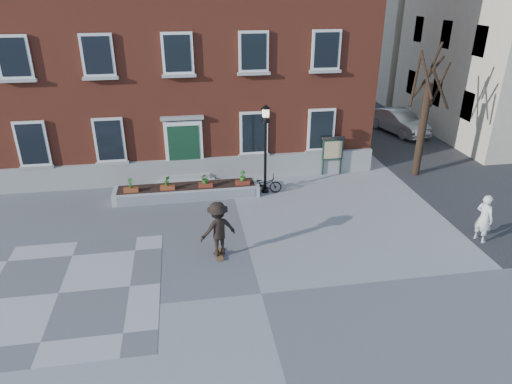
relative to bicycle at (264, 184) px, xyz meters
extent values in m
plane|color=gray|center=(-1.35, -7.11, -0.41)|extent=(100.00, 100.00, 0.00)
cube|color=#5B5B5D|center=(-7.35, -6.11, -0.41)|extent=(6.00, 6.00, 0.01)
imported|color=black|center=(0.00, 0.00, 0.00)|extent=(1.64, 0.78, 0.83)
imported|color=silver|center=(9.73, 7.35, 0.30)|extent=(2.57, 4.55, 1.42)
imported|color=silver|center=(6.96, -5.32, 0.49)|extent=(0.61, 0.76, 1.80)
cube|color=brown|center=(-3.35, 6.89, 5.59)|extent=(18.00, 10.00, 12.00)
cube|color=#989893|center=(-3.35, 1.77, 0.14)|extent=(18.00, 0.24, 1.10)
cube|color=#A3A39E|center=(-3.35, 1.64, -0.31)|extent=(2.60, 0.80, 0.20)
cube|color=#A5A4A0|center=(-3.35, 1.79, -0.11)|extent=(2.20, 0.50, 0.20)
cube|color=white|center=(-3.35, 1.81, 1.24)|extent=(1.70, 0.12, 2.50)
cube|color=#143922|center=(-3.35, 1.76, 1.14)|extent=(1.40, 0.06, 2.30)
cube|color=#9A9A95|center=(-3.35, 1.77, 2.64)|extent=(1.90, 0.25, 0.15)
cube|color=silver|center=(-9.75, 1.79, 1.79)|extent=(1.30, 0.10, 2.00)
cube|color=black|center=(-9.75, 1.74, 1.79)|extent=(1.08, 0.04, 1.78)
cube|color=gray|center=(-9.75, 1.73, 0.73)|extent=(1.44, 0.20, 0.12)
cube|color=silver|center=(-9.75, 1.79, 5.39)|extent=(1.30, 0.10, 1.70)
cube|color=black|center=(-9.75, 1.74, 5.39)|extent=(1.08, 0.04, 1.48)
cube|color=#A5A6A0|center=(-9.75, 1.73, 4.48)|extent=(1.44, 0.20, 0.12)
cube|color=silver|center=(-6.55, 1.79, 1.79)|extent=(1.30, 0.10, 2.00)
cube|color=black|center=(-6.55, 1.74, 1.79)|extent=(1.08, 0.04, 1.78)
cube|color=#A1A29C|center=(-6.55, 1.73, 0.73)|extent=(1.44, 0.20, 0.12)
cube|color=silver|center=(-6.55, 1.79, 5.39)|extent=(1.30, 0.10, 1.70)
cube|color=black|center=(-6.55, 1.74, 5.39)|extent=(1.08, 0.04, 1.48)
cube|color=#A8A8A3|center=(-6.55, 1.73, 4.48)|extent=(1.44, 0.20, 0.12)
cube|color=white|center=(-3.35, 1.79, 5.39)|extent=(1.30, 0.10, 1.70)
cube|color=black|center=(-3.35, 1.74, 5.39)|extent=(1.08, 0.04, 1.48)
cube|color=#A9AAA5|center=(-3.35, 1.73, 4.48)|extent=(1.44, 0.20, 0.12)
cube|color=white|center=(-0.15, 1.79, 1.79)|extent=(1.30, 0.10, 2.00)
cube|color=black|center=(-0.15, 1.74, 1.79)|extent=(1.08, 0.04, 1.78)
cube|color=#979893|center=(-0.15, 1.73, 0.73)|extent=(1.44, 0.20, 0.12)
cube|color=white|center=(-0.15, 1.79, 5.39)|extent=(1.30, 0.10, 1.70)
cube|color=black|center=(-0.15, 1.74, 5.39)|extent=(1.08, 0.04, 1.48)
cube|color=#A6A6A1|center=(-0.15, 1.73, 4.48)|extent=(1.44, 0.20, 0.12)
cube|color=white|center=(3.05, 1.79, 1.79)|extent=(1.30, 0.10, 2.00)
cube|color=black|center=(3.05, 1.74, 1.79)|extent=(1.08, 0.04, 1.78)
cube|color=gray|center=(3.05, 1.73, 0.73)|extent=(1.44, 0.20, 0.12)
cube|color=silver|center=(3.05, 1.79, 5.39)|extent=(1.30, 0.10, 1.70)
cube|color=black|center=(3.05, 1.74, 5.39)|extent=(1.08, 0.04, 1.48)
cube|color=#A7A7A2|center=(3.05, 1.73, 4.48)|extent=(1.44, 0.20, 0.12)
cube|color=#B8B8B3|center=(-3.35, 0.09, -0.16)|extent=(6.20, 1.10, 0.50)
cube|color=#BCBCBC|center=(-3.35, -0.47, -0.16)|extent=(5.80, 0.02, 0.40)
cube|color=black|center=(-3.35, 0.09, 0.09)|extent=(5.80, 0.90, 0.06)
cube|color=brown|center=(-5.65, -0.16, 0.19)|extent=(0.60, 0.25, 0.20)
imported|color=#2B691F|center=(-5.65, -0.16, 0.51)|extent=(0.24, 0.24, 0.45)
cube|color=#953F20|center=(-4.15, -0.16, 0.19)|extent=(0.60, 0.25, 0.20)
imported|color=#336D20|center=(-4.15, -0.16, 0.51)|extent=(0.25, 0.25, 0.45)
cube|color=maroon|center=(-2.55, -0.16, 0.19)|extent=(0.60, 0.25, 0.20)
imported|color=#285F1C|center=(-2.55, -0.16, 0.51)|extent=(0.40, 0.40, 0.45)
cube|color=maroon|center=(-0.95, -0.16, 0.19)|extent=(0.60, 0.25, 0.20)
imported|color=#2E6F21|center=(-0.95, -0.16, 0.51)|extent=(0.25, 0.25, 0.45)
cylinder|color=#312116|center=(7.65, 0.89, 1.79)|extent=(0.36, 0.36, 4.40)
cylinder|color=#2E2014|center=(8.15, 0.89, 3.87)|extent=(0.12, 1.12, 2.23)
cylinder|color=black|center=(7.82, 1.42, 4.14)|extent=(1.18, 0.49, 1.97)
cylinder|color=black|center=(7.15, 1.25, 4.14)|extent=(0.88, 1.14, 2.35)
cylinder|color=#301D15|center=(7.34, 0.67, 4.31)|extent=(0.60, 0.77, 1.90)
cylinder|color=black|center=(7.85, 0.27, 3.83)|extent=(1.39, 0.55, 1.95)
cylinder|color=black|center=(7.80, 1.03, 4.96)|extent=(0.43, 0.48, 1.58)
cube|color=#333335|center=(10.65, 10.89, -0.41)|extent=(8.00, 36.00, 0.01)
cube|color=beige|center=(16.65, 18.89, 6.09)|extent=(10.00, 11.00, 13.00)
cube|color=black|center=(11.69, 3.69, 2.09)|extent=(0.08, 1.00, 1.50)
cube|color=black|center=(11.69, 6.89, 2.09)|extent=(0.08, 1.00, 1.50)
cube|color=black|center=(11.69, 10.09, 2.09)|extent=(0.08, 1.00, 1.50)
cube|color=black|center=(11.69, 3.69, 5.39)|extent=(0.08, 1.00, 1.50)
cube|color=black|center=(11.69, 6.89, 5.39)|extent=(0.08, 1.00, 1.50)
cube|color=black|center=(11.69, 10.09, 5.39)|extent=(0.08, 1.00, 1.50)
cylinder|color=black|center=(0.07, 0.05, -0.31)|extent=(0.32, 0.32, 0.20)
cylinder|color=black|center=(0.07, 0.05, 1.19)|extent=(0.12, 0.12, 3.20)
cone|color=black|center=(0.07, 0.05, 2.94)|extent=(0.40, 0.40, 0.30)
cube|color=beige|center=(0.07, 0.05, 3.19)|extent=(0.24, 0.24, 0.34)
cone|color=black|center=(0.07, 0.05, 3.44)|extent=(0.40, 0.40, 0.16)
cylinder|color=#193324|center=(3.16, 1.59, 0.49)|extent=(0.08, 0.08, 1.80)
cylinder|color=#193221|center=(4.06, 1.59, 0.49)|extent=(0.08, 0.08, 1.80)
cube|color=#193326|center=(3.61, 1.59, 0.84)|extent=(1.00, 0.10, 1.00)
cube|color=beige|center=(3.61, 1.53, 0.84)|extent=(0.85, 0.02, 0.85)
cube|color=#322E2B|center=(3.61, 1.59, 1.41)|extent=(1.10, 0.16, 0.10)
cube|color=brown|center=(-2.41, -4.81, -0.35)|extent=(0.22, 0.78, 0.03)
cylinder|color=black|center=(-2.50, -5.09, -0.39)|extent=(0.03, 0.05, 0.05)
cylinder|color=black|center=(-2.32, -5.09, -0.39)|extent=(0.03, 0.05, 0.05)
cylinder|color=black|center=(-2.50, -4.53, -0.39)|extent=(0.03, 0.05, 0.05)
cylinder|color=black|center=(-2.32, -4.53, -0.39)|extent=(0.03, 0.05, 0.05)
imported|color=black|center=(-2.41, -4.81, 0.63)|extent=(1.41, 1.08, 1.93)
camera|label=1|loc=(-3.31, -18.06, 8.08)|focal=32.00mm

